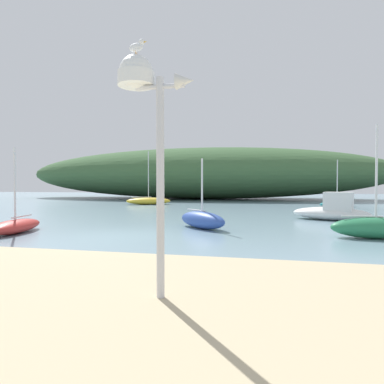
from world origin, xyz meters
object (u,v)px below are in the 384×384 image
at_px(motorboat_centre_water, 333,210).
at_px(sailboat_off_point, 337,204).
at_px(seagull_on_radar, 137,46).
at_px(sailboat_west_reach, 376,227).
at_px(mast_structure, 144,95).
at_px(sailboat_far_left, 15,226).
at_px(sailboat_outer_mooring, 202,220).
at_px(sailboat_inner_mooring, 148,201).

xyz_separation_m(motorboat_centre_water, sailboat_off_point, (2.62, 10.59, -0.25)).
distance_m(seagull_on_radar, sailboat_west_reach, 10.31).
bearing_deg(seagull_on_radar, mast_structure, 1.72).
bearing_deg(sailboat_far_left, sailboat_outer_mooring, 21.93).
distance_m(seagull_on_radar, sailboat_far_left, 10.40).
bearing_deg(sailboat_outer_mooring, seagull_on_radar, -86.22).
height_order(mast_structure, motorboat_centre_water, mast_structure).
relative_size(seagull_on_radar, sailboat_outer_mooring, 0.10).
xyz_separation_m(mast_structure, sailboat_west_reach, (5.77, 7.68, -2.85)).
bearing_deg(sailboat_off_point, seagull_on_radar, -109.06).
relative_size(sailboat_inner_mooring, sailboat_outer_mooring, 1.68).
bearing_deg(motorboat_centre_water, sailboat_off_point, 76.09).
bearing_deg(sailboat_outer_mooring, sailboat_far_left, -158.07).
distance_m(mast_structure, sailboat_inner_mooring, 25.72).
bearing_deg(seagull_on_radar, sailboat_west_reach, 52.63).
relative_size(mast_structure, sailboat_outer_mooring, 1.21).
xyz_separation_m(seagull_on_radar, sailboat_outer_mooring, (-0.59, 8.92, -3.60)).
bearing_deg(seagull_on_radar, sailboat_inner_mooring, 109.41).
height_order(sailboat_inner_mooring, sailboat_outer_mooring, sailboat_inner_mooring).
height_order(seagull_on_radar, sailboat_far_left, seagull_on_radar).
relative_size(sailboat_outer_mooring, sailboat_off_point, 0.76).
bearing_deg(sailboat_off_point, sailboat_outer_mooring, -120.43).
bearing_deg(sailboat_outer_mooring, sailboat_west_reach, -10.88).
height_order(sailboat_inner_mooring, sailboat_far_left, sailboat_inner_mooring).
xyz_separation_m(sailboat_outer_mooring, sailboat_off_point, (8.92, 15.19, -0.10)).
relative_size(seagull_on_radar, sailboat_inner_mooring, 0.06).
bearing_deg(sailboat_far_left, sailboat_inner_mooring, 93.00).
relative_size(mast_structure, sailboat_west_reach, 0.91).
height_order(mast_structure, seagull_on_radar, seagull_on_radar).
height_order(sailboat_outer_mooring, sailboat_off_point, sailboat_off_point).
distance_m(sailboat_off_point, sailboat_west_reach, 16.61).
bearing_deg(mast_structure, sailboat_off_point, 71.16).
distance_m(seagull_on_radar, sailboat_off_point, 25.78).
height_order(seagull_on_radar, sailboat_outer_mooring, seagull_on_radar).
bearing_deg(sailboat_outer_mooring, motorboat_centre_water, 36.12).
xyz_separation_m(seagull_on_radar, sailboat_inner_mooring, (-8.48, 24.08, -3.63)).
xyz_separation_m(sailboat_inner_mooring, motorboat_centre_water, (14.19, -10.56, 0.18)).
distance_m(sailboat_inner_mooring, sailboat_outer_mooring, 17.09).
bearing_deg(sailboat_west_reach, sailboat_inner_mooring, 131.20).
distance_m(motorboat_centre_water, sailboat_outer_mooring, 7.80).
bearing_deg(mast_structure, sailboat_west_reach, 53.11).
bearing_deg(sailboat_west_reach, motorboat_centre_water, 91.58).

